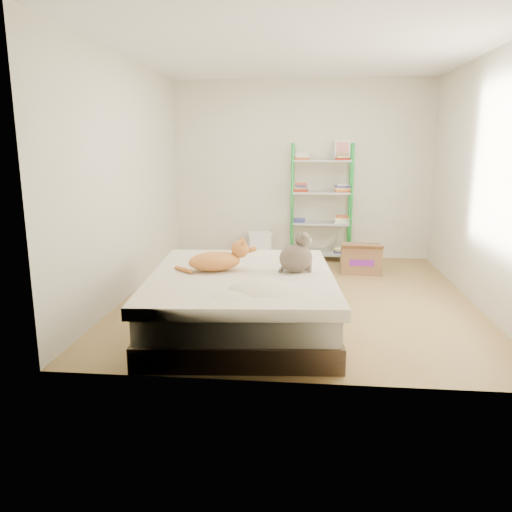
# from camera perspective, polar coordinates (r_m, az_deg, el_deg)

# --- Properties ---
(room) EXTENTS (3.81, 4.21, 2.61)m
(room) POSITION_cam_1_polar(r_m,az_deg,el_deg) (5.42, 4.98, 8.62)
(room) COLOR #A27D4C
(room) RESTS_ON ground
(bed) EXTENTS (1.80, 2.18, 0.52)m
(bed) POSITION_cam_1_polar(r_m,az_deg,el_deg) (4.64, -1.60, -5.09)
(bed) COLOR brown
(bed) RESTS_ON ground
(orange_cat) EXTENTS (0.65, 0.50, 0.23)m
(orange_cat) POSITION_cam_1_polar(r_m,az_deg,el_deg) (4.63, -4.75, -0.31)
(orange_cat) COLOR #E38B47
(orange_cat) RESTS_ON bed
(grey_cat) EXTENTS (0.41, 0.38, 0.38)m
(grey_cat) POSITION_cam_1_polar(r_m,az_deg,el_deg) (4.57, 4.59, 0.47)
(grey_cat) COLOR brown
(grey_cat) RESTS_ON bed
(shelf_unit) EXTENTS (0.88, 0.36, 1.74)m
(shelf_unit) POSITION_cam_1_polar(r_m,az_deg,el_deg) (7.34, 7.50, 5.87)
(shelf_unit) COLOR green
(shelf_unit) RESTS_ON ground
(cardboard_box) EXTENTS (0.54, 0.52, 0.42)m
(cardboard_box) POSITION_cam_1_polar(r_m,az_deg,el_deg) (6.81, 11.89, -0.29)
(cardboard_box) COLOR brown
(cardboard_box) RESTS_ON ground
(white_bin) EXTENTS (0.41, 0.38, 0.40)m
(white_bin) POSITION_cam_1_polar(r_m,az_deg,el_deg) (7.43, 0.40, 1.20)
(white_bin) COLOR white
(white_bin) RESTS_ON ground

